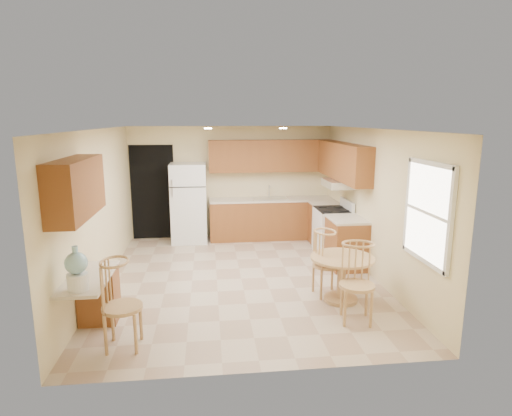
{
  "coord_description": "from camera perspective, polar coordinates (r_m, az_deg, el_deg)",
  "views": [
    {
      "loc": [
        -0.52,
        -6.83,
        2.66
      ],
      "look_at": [
        0.29,
        0.3,
        1.16
      ],
      "focal_mm": 30.0,
      "sensor_mm": 36.0,
      "label": 1
    }
  ],
  "objects": [
    {
      "name": "upper_cab_right",
      "position": [
        8.49,
        11.52,
        6.12
      ],
      "size": [
        0.33,
        2.42,
        0.7
      ],
      "primitive_type": "cube",
      "color": "brown",
      "rests_on": "wall_right"
    },
    {
      "name": "counter_right_a",
      "position": [
        9.2,
        9.25,
        0.59
      ],
      "size": [
        0.63,
        0.59,
        0.04
      ],
      "primitive_type": "cube",
      "color": "beige",
      "rests_on": "base_cab_right_a"
    },
    {
      "name": "ceiling",
      "position": [
        6.85,
        -2.13,
        10.48
      ],
      "size": [
        4.5,
        5.5,
        0.02
      ],
      "primitive_type": "cube",
      "color": "white",
      "rests_on": "wall_back"
    },
    {
      "name": "upper_cab_left",
      "position": [
        5.52,
        -22.86,
        2.45
      ],
      "size": [
        0.33,
        1.4,
        0.7
      ],
      "primitive_type": "cube",
      "color": "brown",
      "rests_on": "wall_left"
    },
    {
      "name": "wall_right",
      "position": [
        7.51,
        15.34,
        0.58
      ],
      "size": [
        0.02,
        5.5,
        2.5
      ],
      "primitive_type": "cube",
      "color": "beige",
      "rests_on": "floor"
    },
    {
      "name": "desk_top",
      "position": [
        5.67,
        -21.41,
        -8.7
      ],
      "size": [
        0.5,
        1.2,
        0.04
      ],
      "primitive_type": "cube",
      "color": "beige",
      "rests_on": "desk_pedestal"
    },
    {
      "name": "base_cab_right_b",
      "position": [
        7.96,
        11.95,
        -4.66
      ],
      "size": [
        0.6,
        0.8,
        0.87
      ],
      "primitive_type": "cube",
      "color": "brown",
      "rests_on": "floor"
    },
    {
      "name": "chair_desk",
      "position": [
        5.2,
        -17.71,
        -11.54
      ],
      "size": [
        0.47,
        0.61,
        1.06
      ],
      "rotation": [
        0.0,
        0.0,
        -1.6
      ],
      "color": "tan",
      "rests_on": "floor"
    },
    {
      "name": "dining_table",
      "position": [
        6.47,
        11.35,
        -8.39
      ],
      "size": [
        0.93,
        0.93,
        0.69
      ],
      "rotation": [
        0.0,
        0.0,
        -0.14
      ],
      "color": "tan",
      "rests_on": "floor"
    },
    {
      "name": "refrigerator",
      "position": [
        9.42,
        -8.94,
        0.67
      ],
      "size": [
        0.76,
        0.74,
        1.72
      ],
      "color": "white",
      "rests_on": "floor"
    },
    {
      "name": "floor",
      "position": [
        7.35,
        -1.98,
        -9.39
      ],
      "size": [
        5.5,
        5.5,
        0.0
      ],
      "primitive_type": "plane",
      "color": "tan",
      "rests_on": "ground"
    },
    {
      "name": "water_crock",
      "position": [
        5.21,
        -22.78,
        -7.69
      ],
      "size": [
        0.25,
        0.25,
        0.51
      ],
      "color": "white",
      "rests_on": "desk_top"
    },
    {
      "name": "doorway",
      "position": [
        9.78,
        -13.59,
        2.03
      ],
      "size": [
        0.9,
        0.02,
        2.1
      ],
      "primitive_type": "cube",
      "color": "black",
      "rests_on": "floor"
    },
    {
      "name": "stove",
      "position": [
        8.66,
        10.19,
        -3.01
      ],
      "size": [
        0.65,
        0.76,
        1.09
      ],
      "color": "white",
      "rests_on": "floor"
    },
    {
      "name": "counter_back",
      "position": [
        9.55,
        2.07,
        1.15
      ],
      "size": [
        2.75,
        0.63,
        0.04
      ],
      "primitive_type": "cube",
      "color": "beige",
      "rests_on": "base_cab_back"
    },
    {
      "name": "desk_pedestal",
      "position": [
        6.15,
        -20.23,
        -10.89
      ],
      "size": [
        0.48,
        0.42,
        0.72
      ],
      "primitive_type": "cube",
      "color": "brown",
      "rests_on": "floor"
    },
    {
      "name": "range_hood",
      "position": [
        8.49,
        10.91,
        3.22
      ],
      "size": [
        0.5,
        0.76,
        0.14
      ],
      "primitive_type": "cube",
      "color": "silver",
      "rests_on": "upper_cab_right"
    },
    {
      "name": "base_cab_back",
      "position": [
        9.65,
        2.05,
        -1.51
      ],
      "size": [
        2.75,
        0.6,
        0.87
      ],
      "primitive_type": "cube",
      "color": "brown",
      "rests_on": "floor"
    },
    {
      "name": "counter_right_b",
      "position": [
        7.85,
        12.09,
        -1.48
      ],
      "size": [
        0.63,
        0.8,
        0.04
      ],
      "primitive_type": "cube",
      "color": "beige",
      "rests_on": "base_cab_right_b"
    },
    {
      "name": "chair_table_b",
      "position": [
        5.74,
        13.72,
        -9.07
      ],
      "size": [
        0.47,
        0.48,
        1.06
      ],
      "rotation": [
        0.0,
        0.0,
        2.96
      ],
      "color": "tan",
      "rests_on": "floor"
    },
    {
      "name": "chair_table_a",
      "position": [
        6.51,
        9.76,
        -6.65
      ],
      "size": [
        0.45,
        0.58,
        1.01
      ],
      "rotation": [
        0.0,
        0.0,
        -1.43
      ],
      "color": "tan",
      "rests_on": "floor"
    },
    {
      "name": "wall_front",
      "position": [
        4.35,
        0.77,
        -7.09
      ],
      "size": [
        4.5,
        0.02,
        2.5
      ],
      "primitive_type": "cube",
      "color": "beige",
      "rests_on": "floor"
    },
    {
      "name": "base_cab_right_a",
      "position": [
        9.3,
        9.16,
        -2.16
      ],
      "size": [
        0.6,
        0.59,
        0.87
      ],
      "primitive_type": "cube",
      "color": "brown",
      "rests_on": "floor"
    },
    {
      "name": "window",
      "position": [
        5.81,
        21.96,
        -0.57
      ],
      "size": [
        0.06,
        1.12,
        1.3
      ],
      "color": "white",
      "rests_on": "wall_right"
    },
    {
      "name": "can_light_a",
      "position": [
        8.03,
        -6.41,
        10.51
      ],
      "size": [
        0.14,
        0.14,
        0.02
      ],
      "primitive_type": "cylinder",
      "color": "white",
      "rests_on": "ceiling"
    },
    {
      "name": "can_light_b",
      "position": [
        8.16,
        3.64,
        10.58
      ],
      "size": [
        0.14,
        0.14,
        0.02
      ],
      "primitive_type": "cylinder",
      "color": "white",
      "rests_on": "ceiling"
    },
    {
      "name": "upper_cab_back",
      "position": [
        9.55,
        1.99,
        6.96
      ],
      "size": [
        2.75,
        0.33,
        0.7
      ],
      "primitive_type": "cube",
      "color": "brown",
      "rests_on": "wall_back"
    },
    {
      "name": "wall_back",
      "position": [
        9.7,
        -3.31,
        3.46
      ],
      "size": [
        4.5,
        0.02,
        2.5
      ],
      "primitive_type": "cube",
      "color": "beige",
      "rests_on": "floor"
    },
    {
      "name": "sink",
      "position": [
        9.54,
        1.92,
        1.28
      ],
      "size": [
        0.78,
        0.44,
        0.01
      ],
      "primitive_type": "cube",
      "color": "silver",
      "rests_on": "counter_back"
    },
    {
      "name": "wall_left",
      "position": [
        7.19,
        -20.24,
        -0.22
      ],
      "size": [
        0.02,
        5.5,
        2.5
      ],
      "primitive_type": "cube",
      "color": "beige",
      "rests_on": "floor"
    }
  ]
}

